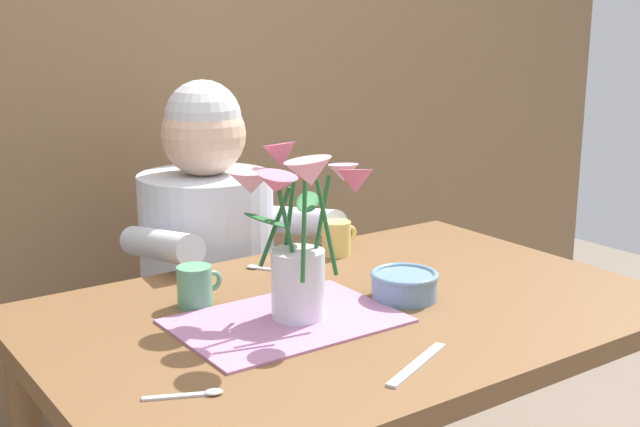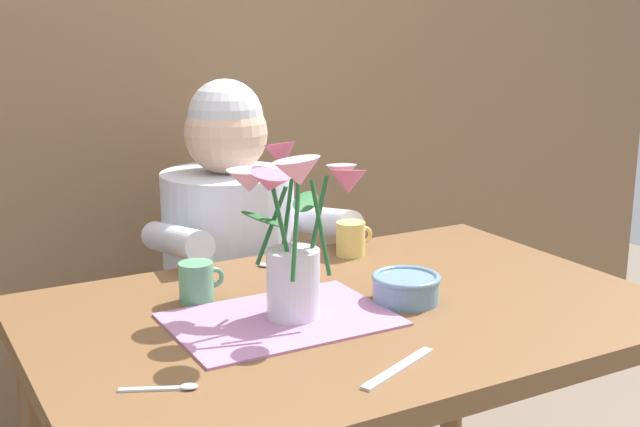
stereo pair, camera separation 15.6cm
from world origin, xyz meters
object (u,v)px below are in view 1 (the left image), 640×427
seated_person (210,302)px  ceramic_bowl (404,284)px  dinner_knife (417,364)px  coffee_cup (196,286)px  tea_cup (337,238)px  flower_vase (297,232)px

seated_person → ceramic_bowl: bearing=-77.5°
dinner_knife → ceramic_bowl: bearing=29.7°
dinner_knife → coffee_cup: coffee_cup is taller
seated_person → ceramic_bowl: size_ratio=8.35×
seated_person → tea_cup: size_ratio=12.20×
flower_vase → dinner_knife: size_ratio=1.70×
seated_person → coffee_cup: seated_person is taller
dinner_knife → tea_cup: tea_cup is taller
seated_person → dinner_knife: seated_person is taller
seated_person → dinner_knife: 0.92m
ceramic_bowl → dinner_knife: size_ratio=0.72×
coffee_cup → seated_person: bearing=60.0°
seated_person → tea_cup: 0.42m
dinner_knife → tea_cup: 0.64m
seated_person → tea_cup: seated_person is taller
flower_vase → tea_cup: size_ratio=3.46×
seated_person → coffee_cup: 0.56m
seated_person → ceramic_bowl: seated_person is taller
dinner_knife → tea_cup: bearing=42.1°
ceramic_bowl → dinner_knife: 0.32m
dinner_knife → coffee_cup: (-0.16, 0.46, 0.04)m
dinner_knife → tea_cup: (0.26, 0.58, 0.04)m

